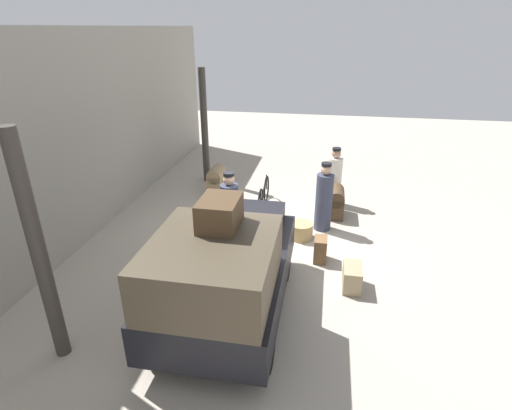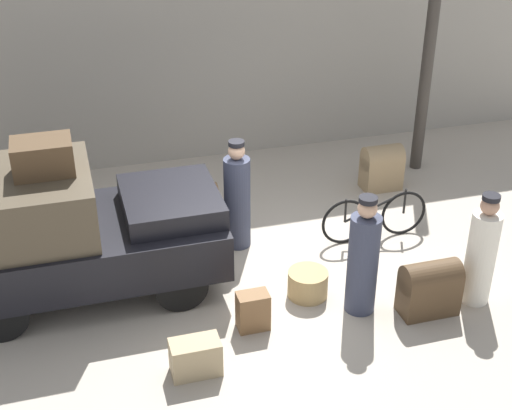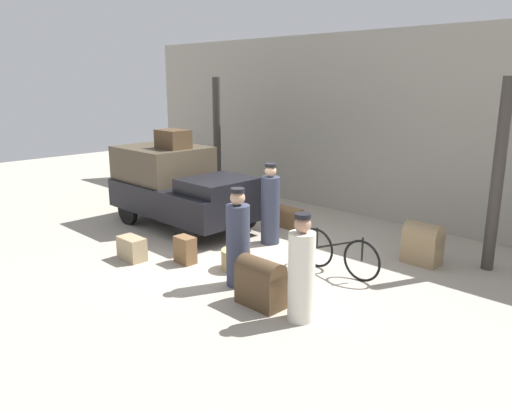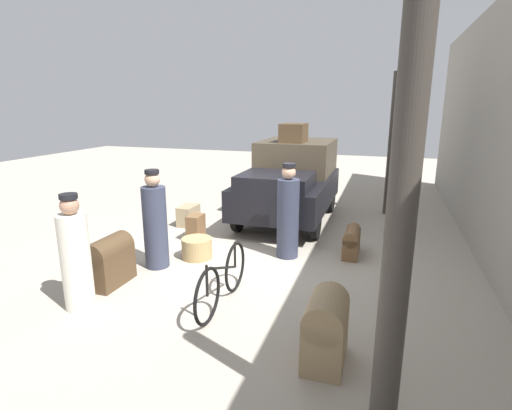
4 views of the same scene
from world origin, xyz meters
The scene contains 15 objects.
ground_plane centered at (0.00, 0.00, 0.00)m, with size 30.00×30.00×0.00m, color #A89E8E.
canopy_pillar_left centered at (-3.56, 2.46, 1.72)m, with size 0.21×0.21×3.43m.
canopy_pillar_right centered at (3.92, 2.46, 1.72)m, with size 0.21×0.21×3.43m.
truck centered at (-2.37, 0.24, 0.97)m, with size 3.63×1.86×1.81m.
bicycle centered at (2.11, 0.34, 0.38)m, with size 1.70×0.04×0.79m.
wicker_basket centered at (0.65, -0.77, 0.18)m, with size 0.54×0.54×0.37m.
porter_lifting_near_truck centered at (2.77, -1.48, 0.72)m, with size 0.39×0.39×1.59m.
porter_standing_middle centered at (0.07, 0.75, 0.78)m, with size 0.39×0.39×1.70m.
conductor_in_dark_uniform centered at (1.20, -1.24, 0.76)m, with size 0.40×0.40×1.67m.
suitcase_small_leather centered at (-0.25, -1.24, 0.26)m, with size 0.40×0.26×0.51m.
trunk_wicker_pale centered at (-0.35, 1.85, 0.27)m, with size 0.74×0.27×0.52m.
suitcase_tan_flat centered at (-1.12, -1.85, 0.22)m, with size 0.58×0.33×0.45m.
trunk_barrel_dark centered at (2.94, 1.86, 0.42)m, with size 0.66×0.42×0.80m.
trunk_umber_medium centered at (2.03, -1.55, 0.39)m, with size 0.75×0.40×0.75m.
trunk_on_truck_roof centered at (-2.53, 0.24, 2.03)m, with size 0.74×0.56×0.43m.
Camera 4 is at (6.72, 2.33, 2.71)m, focal length 28.00 mm.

